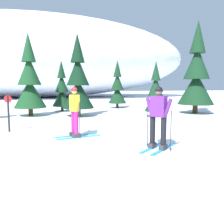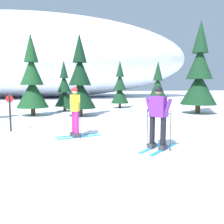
{
  "view_description": "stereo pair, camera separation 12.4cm",
  "coord_description": "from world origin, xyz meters",
  "views": [
    {
      "loc": [
        -1.14,
        -6.69,
        1.77
      ],
      "look_at": [
        0.43,
        0.17,
        0.95
      ],
      "focal_mm": 37.31,
      "sensor_mm": 36.0,
      "label": 1
    },
    {
      "loc": [
        -1.02,
        -6.72,
        1.77
      ],
      "look_at": [
        0.43,
        0.17,
        0.95
      ],
      "focal_mm": 37.31,
      "sensor_mm": 36.0,
      "label": 2
    }
  ],
  "objects": [
    {
      "name": "ground_plane",
      "position": [
        0.0,
        0.0,
        0.0
      ],
      "size": [
        120.0,
        120.0,
        0.0
      ],
      "primitive_type": "plane",
      "color": "white"
    },
    {
      "name": "skier_purple_jacket",
      "position": [
        1.5,
        -0.84,
        0.91
      ],
      "size": [
        1.47,
        1.35,
        1.73
      ],
      "color": "#2893CC",
      "rests_on": "ground"
    },
    {
      "name": "skier_yellow_jacket",
      "position": [
        -0.63,
        1.19,
        0.89
      ],
      "size": [
        1.61,
        0.79,
        1.7
      ],
      "color": "#2893CC",
      "rests_on": "ground"
    },
    {
      "name": "pine_tree_left",
      "position": [
        -2.75,
        7.42,
        1.97
      ],
      "size": [
        1.81,
        1.81,
        4.7
      ],
      "color": "#47301E",
      "rests_on": "ground"
    },
    {
      "name": "pine_tree_center_left",
      "position": [
        -0.93,
        9.42,
        1.43
      ],
      "size": [
        1.32,
        1.32,
        3.41
      ],
      "color": "#47301E",
      "rests_on": "ground"
    },
    {
      "name": "pine_tree_center",
      "position": [
        -0.06,
        6.61,
        1.93
      ],
      "size": [
        1.79,
        1.79,
        4.62
      ],
      "color": "#47301E",
      "rests_on": "ground"
    },
    {
      "name": "pine_tree_center_right",
      "position": [
        3.31,
        10.85,
        1.53
      ],
      "size": [
        1.41,
        1.41,
        3.66
      ],
      "color": "#47301E",
      "rests_on": "ground"
    },
    {
      "name": "pine_tree_right",
      "position": [
        4.14,
        5.45,
        1.29
      ],
      "size": [
        1.19,
        1.19,
        3.08
      ],
      "color": "#47301E",
      "rests_on": "ground"
    },
    {
      "name": "pine_tree_far_right",
      "position": [
        7.21,
        6.33,
        2.38
      ],
      "size": [
        2.19,
        2.19,
        5.68
      ],
      "color": "#47301E",
      "rests_on": "ground"
    },
    {
      "name": "snow_ridge_background",
      "position": [
        -3.98,
        28.59,
        5.72
      ],
      "size": [
        43.81,
        19.1,
        11.44
      ],
      "primitive_type": "ellipsoid",
      "color": "white",
      "rests_on": "ground"
    },
    {
      "name": "trail_marker_post",
      "position": [
        -3.01,
        2.68,
        0.79
      ],
      "size": [
        0.28,
        0.07,
        1.39
      ],
      "color": "black",
      "rests_on": "ground"
    }
  ]
}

